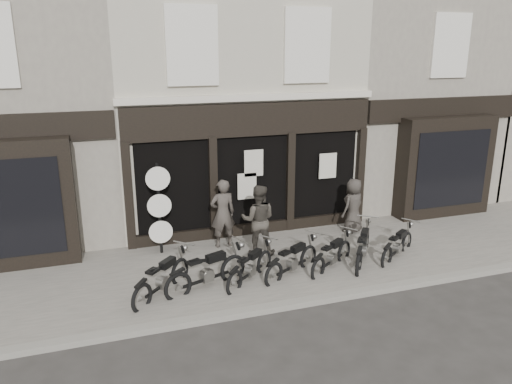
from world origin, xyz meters
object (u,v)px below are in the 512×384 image
object	(u,v)px
motorcycle_2	(250,270)
motorcycle_1	(207,274)
advert_sign_post	(160,213)
man_right	(353,206)
man_centre	(258,220)
motorcycle_0	(162,281)
motorcycle_4	(332,258)
motorcycle_3	(292,263)
man_left	(223,213)
motorcycle_5	(363,250)
motorcycle_6	(397,247)

from	to	relation	value
motorcycle_2	motorcycle_1	bearing A→B (deg)	141.63
advert_sign_post	man_right	bearing A→B (deg)	-0.33
man_centre	man_right	distance (m)	3.19
motorcycle_0	motorcycle_4	world-z (taller)	motorcycle_0
motorcycle_3	motorcycle_4	distance (m)	1.07
motorcycle_2	motorcycle_4	bearing A→B (deg)	-39.84
motorcycle_0	man_left	bearing A→B (deg)	1.72
man_left	man_centre	xyz separation A→B (m)	(0.75, -0.76, -0.01)
motorcycle_2	man_right	distance (m)	4.33
motorcycle_0	motorcycle_5	size ratio (longest dim) A/B	0.90
motorcycle_0	motorcycle_6	world-z (taller)	motorcycle_0
motorcycle_5	motorcycle_1	bearing A→B (deg)	129.38
man_right	motorcycle_1	bearing A→B (deg)	-1.95
man_left	man_right	xyz separation A→B (m)	(3.88, -0.15, -0.14)
motorcycle_4	man_right	bearing A→B (deg)	15.86
motorcycle_4	man_centre	xyz separation A→B (m)	(-1.46, 1.38, 0.69)
motorcycle_2	motorcycle_5	xyz separation A→B (m)	(3.05, 0.12, 0.04)
motorcycle_3	motorcycle_5	size ratio (longest dim) A/B	0.98
motorcycle_5	man_centre	bearing A→B (deg)	99.01
motorcycle_1	motorcycle_5	size ratio (longest dim) A/B	1.13
motorcycle_0	motorcycle_3	size ratio (longest dim) A/B	0.92
motorcycle_6	motorcycle_2	bearing A→B (deg)	147.00
motorcycle_3	advert_sign_post	world-z (taller)	advert_sign_post
motorcycle_5	advert_sign_post	bearing A→B (deg)	103.66
motorcycle_0	man_right	bearing A→B (deg)	-27.02
man_right	motorcycle_4	bearing A→B (deg)	25.24
motorcycle_3	motorcycle_4	world-z (taller)	motorcycle_3
motorcycle_0	man_left	distance (m)	3.00
motorcycle_3	motorcycle_4	size ratio (longest dim) A/B	1.07
motorcycle_1	man_left	xyz separation A→B (m)	(0.95, 2.19, 0.65)
motorcycle_2	advert_sign_post	bearing A→B (deg)	88.17
motorcycle_1	motorcycle_4	size ratio (longest dim) A/B	1.24
man_left	man_centre	distance (m)	1.07
motorcycle_1	advert_sign_post	size ratio (longest dim) A/B	0.81
motorcycle_2	advert_sign_post	world-z (taller)	advert_sign_post
advert_sign_post	motorcycle_3	bearing A→B (deg)	-36.45
motorcycle_6	man_left	xyz separation A→B (m)	(-4.13, 2.10, 0.70)
motorcycle_2	motorcycle_6	distance (m)	4.04
motorcycle_1	man_centre	bearing A→B (deg)	19.29
motorcycle_5	man_right	xyz separation A→B (m)	(0.75, 1.89, 0.52)
motorcycle_6	advert_sign_post	world-z (taller)	advert_sign_post
motorcycle_6	advert_sign_post	distance (m)	6.25
motorcycle_5	man_centre	size ratio (longest dim) A/B	0.98
motorcycle_4	man_centre	distance (m)	2.13
motorcycle_6	motorcycle_3	bearing A→B (deg)	147.40
motorcycle_0	motorcycle_5	xyz separation A→B (m)	(5.10, 0.12, 0.01)
motorcycle_5	man_left	size ratio (longest dim) A/B	0.97
motorcycle_2	man_left	distance (m)	2.27
motorcycle_0	motorcycle_1	size ratio (longest dim) A/B	0.79
motorcycle_4	motorcycle_6	size ratio (longest dim) A/B	1.01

